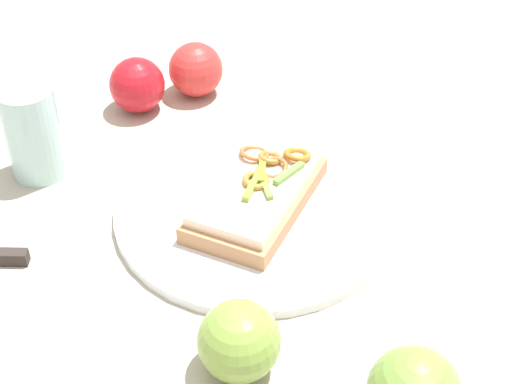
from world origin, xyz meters
The scene contains 7 objects.
ground_plane centered at (0.00, 0.00, 0.00)m, with size 2.00×2.00×0.00m, color #B7B1A0.
plate centered at (0.00, 0.00, 0.01)m, with size 0.31×0.31×0.01m, color white.
sandwich centered at (0.00, 0.00, 0.03)m, with size 0.19×0.11×0.05m.
apple_0 centered at (0.20, 0.06, 0.04)m, with size 0.07×0.07×0.07m, color #81A443.
apple_2 centered at (-0.20, -0.17, 0.04)m, with size 0.07×0.07×0.07m, color red.
apple_3 centered at (-0.14, -0.22, 0.04)m, with size 0.07×0.07×0.07m, color red.
drinking_glass centered at (0.02, -0.27, 0.06)m, with size 0.06×0.06×0.11m, color silver.
Camera 1 is at (0.61, 0.24, 0.57)m, focal length 54.73 mm.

